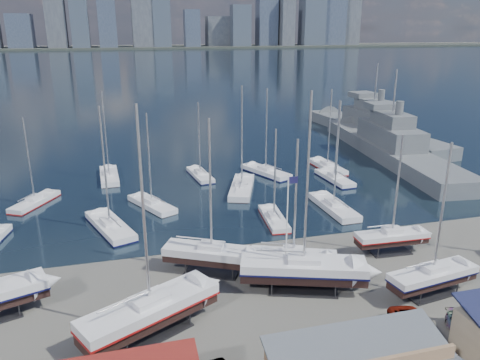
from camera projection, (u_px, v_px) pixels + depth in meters
name	position (u px, v px, depth m)	size (l,w,h in m)	color
ground	(285.00, 287.00, 45.29)	(1400.00, 1400.00, 0.00)	#605E59
water	(132.00, 64.00, 329.98)	(1400.00, 600.00, 0.40)	#182637
far_shore	(122.00, 48.00, 568.33)	(1400.00, 80.00, 2.20)	#2D332D
skyline	(113.00, 14.00, 548.90)	(639.14, 43.80, 107.69)	#475166
sailboat_cradle_1	(150.00, 310.00, 37.69)	(12.04, 8.40, 18.91)	#2D2D33
sailboat_cradle_2	(212.00, 254.00, 47.42)	(9.95, 7.01, 16.00)	#2D2D33
sailboat_cradle_3	(303.00, 269.00, 44.20)	(12.32, 7.06, 18.97)	#2D2D33
sailboat_cradle_4	(293.00, 258.00, 46.85)	(8.87, 5.51, 14.19)	#2D2D33
sailboat_cradle_5	(433.00, 276.00, 43.44)	(9.32, 3.81, 14.72)	#2D2D33
sailboat_cradle_6	(392.00, 237.00, 51.64)	(8.27, 2.60, 13.45)	#2D2D33
sailboat_moored_1	(35.00, 203.00, 66.37)	(6.42, 8.84, 13.09)	black
sailboat_moored_2	(109.00, 177.00, 77.71)	(3.20, 10.18, 15.22)	black
sailboat_moored_3	(110.00, 228.00, 58.04)	(6.41, 11.21, 16.17)	black
sailboat_moored_4	(152.00, 205.00, 65.35)	(6.38, 9.41, 13.91)	black
sailboat_moored_5	(200.00, 176.00, 78.50)	(3.46, 9.03, 13.16)	black
sailboat_moored_6	(274.00, 219.00, 60.57)	(3.19, 8.75, 12.80)	black
sailboat_moored_7	(242.00, 189.00, 71.98)	(6.79, 11.52, 16.81)	black
sailboat_moored_8	(266.00, 173.00, 80.10)	(6.74, 10.52, 15.29)	black
sailboat_moored_9	(333.00, 208.00, 64.36)	(3.18, 10.50, 15.76)	black
sailboat_moored_10	(334.00, 179.00, 76.72)	(3.23, 9.43, 13.87)	black
sailboat_moored_11	(327.00, 168.00, 83.06)	(3.44, 10.06, 14.80)	black
naval_ship_east	(389.00, 148.00, 90.67)	(13.24, 49.73, 18.42)	#585E61
naval_ship_west	(372.00, 130.00, 107.43)	(11.71, 47.20, 18.20)	#585E61
car_c	(413.00, 328.00, 37.88)	(2.58, 5.61, 1.56)	gray
car_d	(465.00, 331.00, 37.65)	(1.93, 4.75, 1.38)	gray
flagpole	(288.00, 223.00, 44.17)	(0.99, 0.12, 11.17)	white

